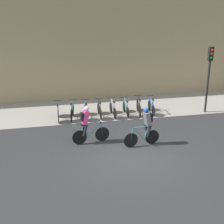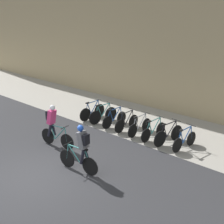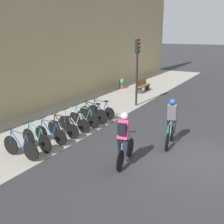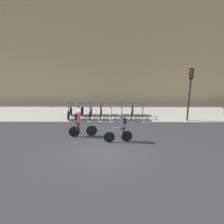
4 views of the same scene
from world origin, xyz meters
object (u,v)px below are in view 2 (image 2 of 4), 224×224
Objects in this scene: parked_bike_4 at (140,126)px; parked_bike_0 at (92,111)px; cyclist_pink at (53,124)px; parked_bike_2 at (114,119)px; parked_bike_1 at (103,115)px; cyclist_grey at (82,148)px; parked_bike_3 at (127,122)px; parked_bike_6 at (168,135)px; parked_bike_7 at (184,140)px; parked_bike_5 at (153,131)px.

parked_bike_0 is at bearing 179.97° from parked_bike_4.
cyclist_pink is 1.10× the size of parked_bike_2.
parked_bike_2 is (0.76, -0.00, -0.03)m from parked_bike_1.
parked_bike_3 is at bearing 108.54° from cyclist_grey.
parked_bike_0 is 4.57m from parked_bike_6.
parked_bike_6 is 0.76m from parked_bike_7.
parked_bike_7 is at bearing -0.02° from parked_bike_1.
cyclist_pink is at bearing -71.14° from parked_bike_0.
parked_bike_6 reaches higher than parked_bike_7.
parked_bike_0 is at bearing 179.97° from parked_bike_5.
parked_bike_3 reaches higher than parked_bike_5.
parked_bike_1 is 0.98× the size of parked_bike_5.
parked_bike_6 is at bearing 44.30° from cyclist_pink.
parked_bike_2 is 3.05m from parked_bike_6.
parked_bike_4 reaches higher than parked_bike_7.
parked_bike_5 is (3.05, -0.00, -0.03)m from parked_bike_1.
parked_bike_0 reaches higher than parked_bike_3.
parked_bike_5 is at bearing 87.81° from cyclist_grey.
parked_bike_5 reaches higher than parked_bike_7.
parked_bike_5 is 1.06× the size of parked_bike_7.
cyclist_grey reaches higher than parked_bike_0.
parked_bike_6 is at bearing 77.35° from cyclist_grey.
parked_bike_1 is 1.03× the size of parked_bike_3.
cyclist_grey reaches higher than parked_bike_3.
parked_bike_0 is 1.01× the size of parked_bike_1.
parked_bike_5 is (3.81, -0.00, -0.02)m from parked_bike_0.
cyclist_grey reaches higher than parked_bike_6.
parked_bike_4 is at bearing -0.05° from parked_bike_1.
cyclist_grey is 1.08× the size of parked_bike_1.
parked_bike_7 is (2.29, 0.00, -0.01)m from parked_bike_4.
cyclist_grey is at bearing -81.55° from parked_bike_4.
cyclist_grey is at bearing -48.16° from parked_bike_0.
cyclist_pink is at bearing -108.87° from parked_bike_3.
parked_bike_1 is 1.53m from parked_bike_3.
parked_bike_1 is 3.81m from parked_bike_6.
parked_bike_5 is at bearing -0.05° from parked_bike_1.
parked_bike_4 is at bearing -179.99° from parked_bike_7.
parked_bike_1 reaches higher than parked_bike_3.
cyclist_pink reaches higher than parked_bike_5.
parked_bike_5 is 0.76m from parked_bike_6.
parked_bike_1 reaches higher than parked_bike_4.
parked_bike_2 is (-2.13, 4.08, -0.56)m from cyclist_grey.
cyclist_grey is (2.51, -0.74, 0.00)m from cyclist_pink.
parked_bike_6 is at bearing 0.02° from parked_bike_2.
cyclist_pink reaches higher than parked_bike_6.
parked_bike_7 is (0.76, -0.00, -0.03)m from parked_bike_6.
parked_bike_1 reaches higher than parked_bike_5.
parked_bike_2 is 0.98× the size of parked_bike_4.
parked_bike_1 is at bearing 125.33° from cyclist_grey.
parked_bike_0 is at bearing -179.95° from parked_bike_1.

